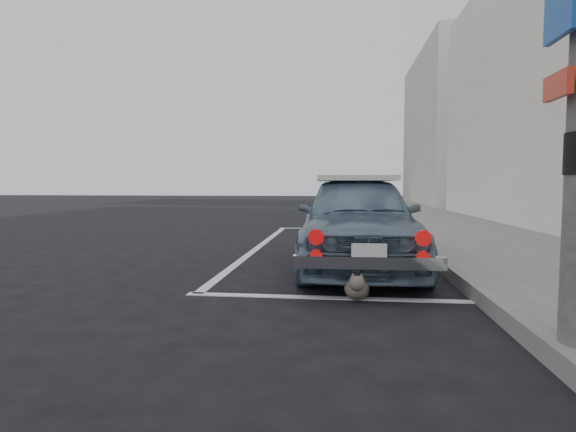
# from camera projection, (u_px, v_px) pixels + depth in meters

# --- Properties ---
(ground) EXTENTS (80.00, 80.00, 0.00)m
(ground) POSITION_uv_depth(u_px,v_px,m) (290.00, 286.00, 4.96)
(ground) COLOR black
(ground) RESTS_ON ground
(sidewalk) EXTENTS (2.80, 40.00, 0.15)m
(sidewalk) POSITION_uv_depth(u_px,v_px,m) (522.00, 256.00, 6.57)
(sidewalk) COLOR #63625E
(sidewalk) RESTS_ON ground
(building_far) EXTENTS (3.50, 10.00, 8.00)m
(building_far) POSITION_uv_depth(u_px,v_px,m) (451.00, 130.00, 23.77)
(building_far) COLOR beige
(building_far) RESTS_ON ground
(pline_rear) EXTENTS (3.00, 0.12, 0.01)m
(pline_rear) POSITION_uv_depth(u_px,v_px,m) (335.00, 298.00, 4.40)
(pline_rear) COLOR silver
(pline_rear) RESTS_ON ground
(pline_front) EXTENTS (3.00, 0.12, 0.01)m
(pline_front) POSITION_uv_depth(u_px,v_px,m) (338.00, 229.00, 11.34)
(pline_front) COLOR silver
(pline_front) RESTS_ON ground
(pline_side) EXTENTS (0.12, 7.00, 0.01)m
(pline_side) POSITION_uv_depth(u_px,v_px,m) (259.00, 247.00, 8.03)
(pline_side) COLOR silver
(pline_side) RESTS_ON ground
(retro_coupe) EXTENTS (1.61, 3.79, 1.28)m
(retro_coupe) POSITION_uv_depth(u_px,v_px,m) (356.00, 220.00, 6.04)
(retro_coupe) COLOR slate
(retro_coupe) RESTS_ON ground
(cat) EXTENTS (0.25, 0.55, 0.29)m
(cat) POSITION_uv_depth(u_px,v_px,m) (357.00, 286.00, 4.35)
(cat) COLOR #675B4E
(cat) RESTS_ON ground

